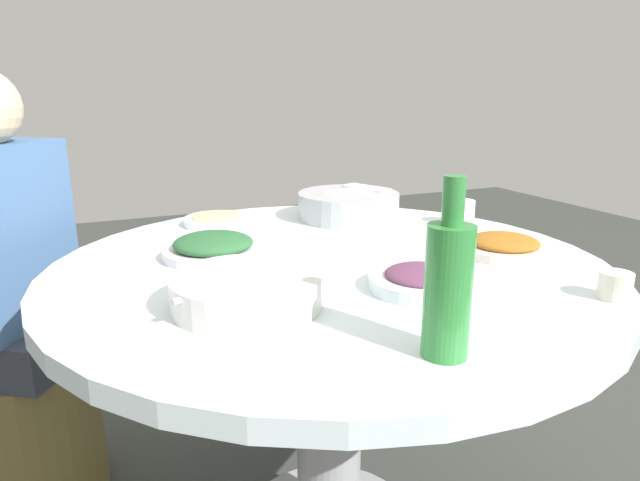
{
  "coord_description": "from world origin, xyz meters",
  "views": [
    {
      "loc": [
        1.08,
        -0.5,
        1.13
      ],
      "look_at": [
        -0.05,
        -0.0,
        0.79
      ],
      "focal_mm": 31.02,
      "sensor_mm": 36.0,
      "label": 1
    }
  ],
  "objects_px": {
    "tea_cup_far": "(461,212)",
    "stool_for_diner_left": "(30,429)",
    "dish_noodles": "(218,219)",
    "diner_left": "(1,248)",
    "dish_greens": "(213,247)",
    "tea_cup_near": "(615,286)",
    "dish_stirfry": "(504,246)",
    "green_bottle": "(448,286)",
    "round_dining_table": "(330,321)",
    "soup_bowl": "(247,292)",
    "rice_bowl": "(349,205)",
    "dish_eggplant": "(421,280)"
  },
  "relations": [
    {
      "from": "tea_cup_far",
      "to": "stool_for_diner_left",
      "type": "distance_m",
      "value": 1.36
    },
    {
      "from": "dish_noodles",
      "to": "diner_left",
      "type": "relative_size",
      "value": 0.25
    },
    {
      "from": "dish_greens",
      "to": "tea_cup_near",
      "type": "relative_size",
      "value": 3.86
    },
    {
      "from": "dish_stirfry",
      "to": "dish_noodles",
      "type": "height_order",
      "value": "dish_stirfry"
    },
    {
      "from": "dish_greens",
      "to": "green_bottle",
      "type": "relative_size",
      "value": 0.88
    },
    {
      "from": "round_dining_table",
      "to": "green_bottle",
      "type": "height_order",
      "value": "green_bottle"
    },
    {
      "from": "soup_bowl",
      "to": "tea_cup_near",
      "type": "xyz_separation_m",
      "value": [
        0.24,
        0.64,
        -0.0
      ]
    },
    {
      "from": "round_dining_table",
      "to": "dish_noodles",
      "type": "relative_size",
      "value": 6.44
    },
    {
      "from": "soup_bowl",
      "to": "green_bottle",
      "type": "xyz_separation_m",
      "value": [
        0.3,
        0.21,
        0.08
      ]
    },
    {
      "from": "rice_bowl",
      "to": "tea_cup_near",
      "type": "distance_m",
      "value": 0.8
    },
    {
      "from": "diner_left",
      "to": "rice_bowl",
      "type": "bearing_deg",
      "value": 83.58
    },
    {
      "from": "round_dining_table",
      "to": "tea_cup_near",
      "type": "distance_m",
      "value": 0.6
    },
    {
      "from": "round_dining_table",
      "to": "stool_for_diner_left",
      "type": "relative_size",
      "value": 2.96
    },
    {
      "from": "green_bottle",
      "to": "tea_cup_far",
      "type": "bearing_deg",
      "value": 140.99
    },
    {
      "from": "dish_noodles",
      "to": "tea_cup_far",
      "type": "relative_size",
      "value": 2.62
    },
    {
      "from": "soup_bowl",
      "to": "stool_for_diner_left",
      "type": "bearing_deg",
      "value": -145.29
    },
    {
      "from": "tea_cup_far",
      "to": "diner_left",
      "type": "xyz_separation_m",
      "value": [
        -0.3,
        -1.2,
        -0.05
      ]
    },
    {
      "from": "round_dining_table",
      "to": "tea_cup_near",
      "type": "height_order",
      "value": "tea_cup_near"
    },
    {
      "from": "dish_greens",
      "to": "dish_noodles",
      "type": "bearing_deg",
      "value": 164.64
    },
    {
      "from": "dish_greens",
      "to": "rice_bowl",
      "type": "bearing_deg",
      "value": 116.22
    },
    {
      "from": "rice_bowl",
      "to": "dish_greens",
      "type": "xyz_separation_m",
      "value": [
        0.23,
        -0.46,
        -0.02
      ]
    },
    {
      "from": "soup_bowl",
      "to": "tea_cup_far",
      "type": "xyz_separation_m",
      "value": [
        -0.36,
        0.74,
        0.01
      ]
    },
    {
      "from": "soup_bowl",
      "to": "dish_noodles",
      "type": "bearing_deg",
      "value": 171.17
    },
    {
      "from": "green_bottle",
      "to": "tea_cup_near",
      "type": "relative_size",
      "value": 4.4
    },
    {
      "from": "green_bottle",
      "to": "dish_stirfry",
      "type": "bearing_deg",
      "value": 130.37
    },
    {
      "from": "rice_bowl",
      "to": "dish_eggplant",
      "type": "xyz_separation_m",
      "value": [
        0.6,
        -0.14,
        -0.02
      ]
    },
    {
      "from": "dish_greens",
      "to": "dish_noodles",
      "type": "height_order",
      "value": "dish_greens"
    },
    {
      "from": "dish_greens",
      "to": "round_dining_table",
      "type": "bearing_deg",
      "value": 59.07
    },
    {
      "from": "dish_greens",
      "to": "stool_for_diner_left",
      "type": "distance_m",
      "value": 0.81
    },
    {
      "from": "rice_bowl",
      "to": "dish_greens",
      "type": "relative_size",
      "value": 1.29
    },
    {
      "from": "tea_cup_near",
      "to": "diner_left",
      "type": "relative_size",
      "value": 0.08
    },
    {
      "from": "soup_bowl",
      "to": "dish_stirfry",
      "type": "xyz_separation_m",
      "value": [
        -0.08,
        0.65,
        -0.01
      ]
    },
    {
      "from": "round_dining_table",
      "to": "diner_left",
      "type": "height_order",
      "value": "diner_left"
    },
    {
      "from": "rice_bowl",
      "to": "green_bottle",
      "type": "height_order",
      "value": "green_bottle"
    },
    {
      "from": "soup_bowl",
      "to": "dish_noodles",
      "type": "relative_size",
      "value": 1.45
    },
    {
      "from": "dish_noodles",
      "to": "tea_cup_far",
      "type": "bearing_deg",
      "value": 67.27
    },
    {
      "from": "rice_bowl",
      "to": "dish_noodles",
      "type": "height_order",
      "value": "rice_bowl"
    },
    {
      "from": "tea_cup_far",
      "to": "dish_eggplant",
      "type": "bearing_deg",
      "value": -44.92
    },
    {
      "from": "dish_noodles",
      "to": "green_bottle",
      "type": "height_order",
      "value": "green_bottle"
    },
    {
      "from": "dish_eggplant",
      "to": "green_bottle",
      "type": "bearing_deg",
      "value": -26.63
    },
    {
      "from": "dish_greens",
      "to": "tea_cup_far",
      "type": "distance_m",
      "value": 0.73
    },
    {
      "from": "soup_bowl",
      "to": "dish_greens",
      "type": "bearing_deg",
      "value": 177.52
    },
    {
      "from": "rice_bowl",
      "to": "diner_left",
      "type": "height_order",
      "value": "diner_left"
    },
    {
      "from": "dish_greens",
      "to": "diner_left",
      "type": "relative_size",
      "value": 0.31
    },
    {
      "from": "dish_stirfry",
      "to": "soup_bowl",
      "type": "bearing_deg",
      "value": -83.2
    },
    {
      "from": "soup_bowl",
      "to": "green_bottle",
      "type": "bearing_deg",
      "value": 35.58
    },
    {
      "from": "soup_bowl",
      "to": "dish_greens",
      "type": "relative_size",
      "value": 1.2
    },
    {
      "from": "dish_greens",
      "to": "diner_left",
      "type": "distance_m",
      "value": 0.58
    },
    {
      "from": "dish_noodles",
      "to": "diner_left",
      "type": "distance_m",
      "value": 0.55
    },
    {
      "from": "soup_bowl",
      "to": "dish_stirfry",
      "type": "distance_m",
      "value": 0.66
    }
  ]
}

